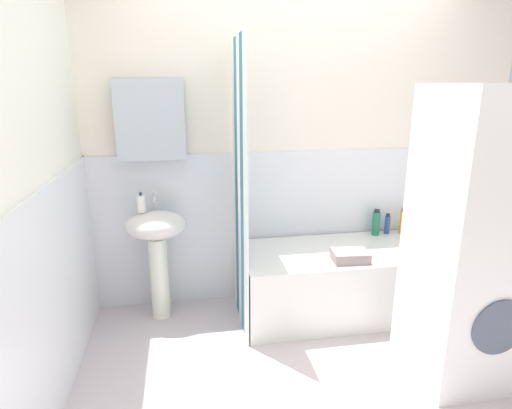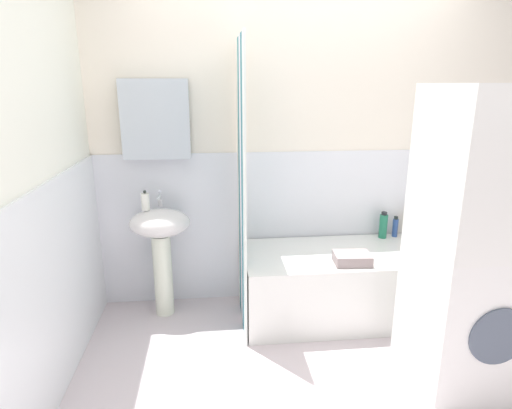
{
  "view_description": "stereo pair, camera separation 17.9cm",
  "coord_description": "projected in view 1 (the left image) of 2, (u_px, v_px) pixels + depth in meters",
  "views": [
    {
      "loc": [
        -0.84,
        -1.95,
        1.7
      ],
      "look_at": [
        -0.38,
        0.69,
        0.94
      ],
      "focal_mm": 29.97,
      "sensor_mm": 36.0,
      "label": 1
    },
    {
      "loc": [
        -0.66,
        -1.97,
        1.7
      ],
      "look_at": [
        -0.38,
        0.69,
        0.94
      ],
      "focal_mm": 29.97,
      "sensor_mm": 36.0,
      "label": 2
    }
  ],
  "objects": [
    {
      "name": "shampoo_bottle",
      "position": [
        403.0,
        222.0,
        3.51
      ],
      "size": [
        0.06,
        0.06,
        0.21
      ],
      "color": "gold",
      "rests_on": "bathtub"
    },
    {
      "name": "faucet",
      "position": [
        155.0,
        200.0,
        3.09
      ],
      "size": [
        0.03,
        0.12,
        0.12
      ],
      "color": "silver",
      "rests_on": "sink"
    },
    {
      "name": "wall_left_tiled",
      "position": [
        42.0,
        201.0,
        2.22
      ],
      "size": [
        0.07,
        1.81,
        2.4
      ],
      "color": "white",
      "rests_on": "ground_plane"
    },
    {
      "name": "wall_back_tiled",
      "position": [
        283.0,
        159.0,
        3.33
      ],
      "size": [
        3.6,
        0.18,
        2.4
      ],
      "color": "white",
      "rests_on": "ground_plane"
    },
    {
      "name": "soap_dispenser",
      "position": [
        141.0,
        203.0,
        3.01
      ],
      "size": [
        0.06,
        0.06,
        0.15
      ],
      "color": "white",
      "rests_on": "sink"
    },
    {
      "name": "lotion_bottle",
      "position": [
        376.0,
        223.0,
        3.48
      ],
      "size": [
        0.06,
        0.06,
        0.22
      ],
      "color": "#227757",
      "rests_on": "bathtub"
    },
    {
      "name": "washer_dryer_stack",
      "position": [
        474.0,
        240.0,
        2.41
      ],
      "size": [
        0.58,
        0.58,
        1.71
      ],
      "color": "white",
      "rests_on": "ground_plane"
    },
    {
      "name": "conditioner_bottle",
      "position": [
        387.0,
        224.0,
        3.52
      ],
      "size": [
        0.04,
        0.04,
        0.17
      ],
      "color": "#2E4E95",
      "rests_on": "bathtub"
    },
    {
      "name": "shower_curtain",
      "position": [
        240.0,
        190.0,
        2.93
      ],
      "size": [
        0.01,
        0.7,
        2.0
      ],
      "color": "white",
      "rests_on": "ground_plane"
    },
    {
      "name": "towel_folded",
      "position": [
        350.0,
        256.0,
        2.98
      ],
      "size": [
        0.26,
        0.2,
        0.07
      ],
      "primitive_type": "cube",
      "rotation": [
        0.0,
        0.0,
        -0.07
      ],
      "color": "gray",
      "rests_on": "bathtub"
    },
    {
      "name": "ground_plane",
      "position": [
        342.0,
        394.0,
        2.46
      ],
      "size": [
        4.8,
        5.6,
        0.04
      ],
      "primitive_type": "cube",
      "color": "silver"
    },
    {
      "name": "sink",
      "position": [
        157.0,
        241.0,
        3.09
      ],
      "size": [
        0.44,
        0.34,
        0.83
      ],
      "color": "silver",
      "rests_on": "ground_plane"
    },
    {
      "name": "bathtub",
      "position": [
        339.0,
        281.0,
        3.26
      ],
      "size": [
        1.48,
        0.7,
        0.51
      ],
      "primitive_type": "cube",
      "color": "silver",
      "rests_on": "ground_plane"
    }
  ]
}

